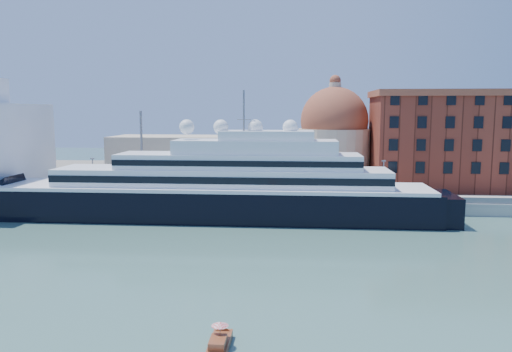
{
  "coord_description": "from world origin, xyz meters",
  "views": [
    {
      "loc": [
        12.93,
        -69.65,
        20.5
      ],
      "look_at": [
        5.52,
        18.0,
        8.97
      ],
      "focal_mm": 35.0,
      "sensor_mm": 36.0,
      "label": 1
    }
  ],
  "objects": [
    {
      "name": "ground",
      "position": [
        0.0,
        0.0,
        0.0
      ],
      "size": [
        400.0,
        400.0,
        0.0
      ],
      "primitive_type": "plane",
      "color": "#335850",
      "rests_on": "ground"
    },
    {
      "name": "quay",
      "position": [
        0.0,
        34.0,
        1.25
      ],
      "size": [
        180.0,
        10.0,
        2.5
      ],
      "primitive_type": "cube",
      "color": "gray",
      "rests_on": "ground"
    },
    {
      "name": "land",
      "position": [
        0.0,
        75.0,
        1.0
      ],
      "size": [
        260.0,
        72.0,
        2.0
      ],
      "primitive_type": "cube",
      "color": "slate",
      "rests_on": "ground"
    },
    {
      "name": "quay_fence",
      "position": [
        0.0,
        29.5,
        3.1
      ],
      "size": [
        180.0,
        0.1,
        1.2
      ],
      "primitive_type": "cube",
      "color": "slate",
      "rests_on": "quay"
    },
    {
      "name": "superyacht",
      "position": [
        -6.25,
        23.0,
        4.9
      ],
      "size": [
        94.99,
        13.17,
        28.39
      ],
      "color": "black",
      "rests_on": "ground"
    },
    {
      "name": "service_barge",
      "position": [
        -35.82,
        19.97,
        0.69
      ],
      "size": [
        11.2,
        5.65,
        2.41
      ],
      "rotation": [
        0.0,
        0.0,
        -0.2
      ],
      "color": "white",
      "rests_on": "ground"
    },
    {
      "name": "water_taxi",
      "position": [
        6.33,
        -29.36,
        0.58
      ],
      "size": [
        1.71,
        5.11,
        2.43
      ],
      "rotation": [
        0.0,
        0.0,
        0.0
      ],
      "color": "maroon",
      "rests_on": "ground"
    },
    {
      "name": "warehouse",
      "position": [
        52.0,
        52.0,
        13.79
      ],
      "size": [
        43.0,
        19.0,
        23.25
      ],
      "color": "maroon",
      "rests_on": "land"
    },
    {
      "name": "church",
      "position": [
        6.39,
        57.72,
        10.91
      ],
      "size": [
        66.0,
        18.0,
        25.5
      ],
      "color": "beige",
      "rests_on": "land"
    },
    {
      "name": "lamp_posts",
      "position": [
        -12.67,
        32.27,
        9.84
      ],
      "size": [
        120.8,
        2.4,
        18.0
      ],
      "color": "slate",
      "rests_on": "quay"
    }
  ]
}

